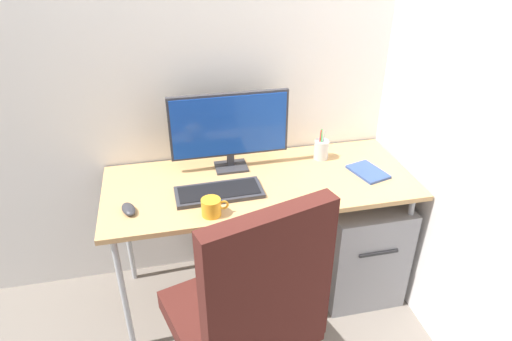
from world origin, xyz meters
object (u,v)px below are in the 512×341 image
at_px(filing_cabinet, 353,237).
at_px(monitor, 230,127).
at_px(office_chair, 250,310).
at_px(coffee_mug, 212,207).
at_px(keyboard, 219,192).
at_px(mouse, 129,209).
at_px(pen_holder, 321,149).
at_px(notebook, 368,172).

relative_size(filing_cabinet, monitor, 0.99).
height_order(office_chair, coffee_mug, office_chair).
bearing_deg(keyboard, coffee_mug, -109.27).
bearing_deg(mouse, monitor, 13.72).
height_order(office_chair, pen_holder, office_chair).
bearing_deg(notebook, keyboard, 166.74).
relative_size(pen_holder, coffee_mug, 1.46).
relative_size(mouse, coffee_mug, 0.87).
relative_size(office_chair, keyboard, 2.71).
relative_size(keyboard, coffee_mug, 3.41).
height_order(keyboard, notebook, keyboard).
bearing_deg(monitor, mouse, -149.26).
distance_m(office_chair, coffee_mug, 0.50).
xyz_separation_m(office_chair, pen_holder, (0.58, 0.86, 0.18)).
bearing_deg(monitor, filing_cabinet, -16.46).
height_order(monitor, notebook, monitor).
height_order(monitor, mouse, monitor).
relative_size(notebook, coffee_mug, 1.64).
distance_m(monitor, coffee_mug, 0.48).
bearing_deg(office_chair, coffee_mug, 99.05).
height_order(mouse, notebook, mouse).
distance_m(office_chair, monitor, 0.94).
height_order(filing_cabinet, notebook, notebook).
xyz_separation_m(office_chair, monitor, (0.08, 0.87, 0.35)).
xyz_separation_m(office_chair, notebook, (0.76, 0.65, 0.13)).
distance_m(monitor, keyboard, 0.35).
relative_size(office_chair, coffee_mug, 9.24).
bearing_deg(filing_cabinet, notebook, -49.14).
relative_size(monitor, coffee_mug, 4.93).
xyz_separation_m(office_chair, filing_cabinet, (0.74, 0.68, -0.31)).
bearing_deg(notebook, mouse, 168.70).
relative_size(office_chair, filing_cabinet, 1.89).
bearing_deg(keyboard, monitor, 68.18).
relative_size(office_chair, mouse, 10.61).
bearing_deg(pen_holder, mouse, -163.74).
distance_m(monitor, notebook, 0.75).
height_order(keyboard, coffee_mug, coffee_mug).
relative_size(keyboard, mouse, 3.92).
bearing_deg(keyboard, mouse, -172.09).
xyz_separation_m(keyboard, notebook, (0.78, 0.03, -0.00)).
distance_m(mouse, coffee_mug, 0.38).
bearing_deg(office_chair, monitor, 84.67).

